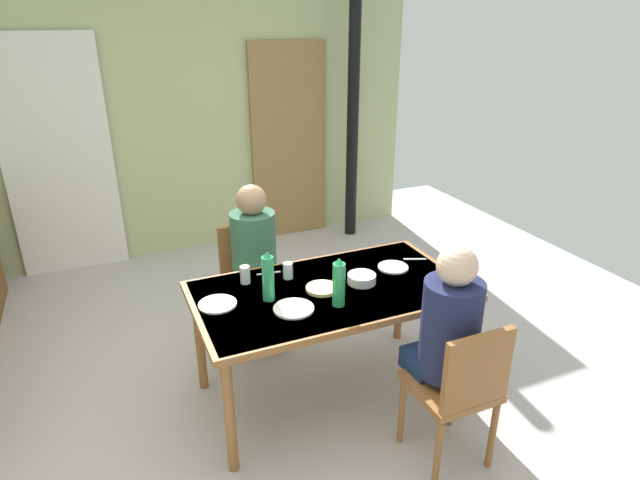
{
  "coord_description": "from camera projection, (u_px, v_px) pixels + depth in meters",
  "views": [
    {
      "loc": [
        -0.79,
        -2.53,
        2.23
      ],
      "look_at": [
        0.36,
        0.12,
        1.0
      ],
      "focal_mm": 29.89,
      "sensor_mm": 36.0,
      "label": 1
    }
  ],
  "objects": [
    {
      "name": "cutlery_knife_near",
      "position": [
        415.0,
        259.0,
        3.48
      ],
      "size": [
        0.14,
        0.07,
        0.0
      ],
      "primitive_type": "cube",
      "rotation": [
        0.0,
        0.0,
        2.74
      ],
      "color": "silver",
      "rests_on": "dining_table"
    },
    {
      "name": "water_bottle_green_far",
      "position": [
        339.0,
        283.0,
        2.89
      ],
      "size": [
        0.07,
        0.07,
        0.29
      ],
      "color": "#2DA45A",
      "rests_on": "dining_table"
    },
    {
      "name": "chair_far_diner",
      "position": [
        251.0,
        278.0,
        3.78
      ],
      "size": [
        0.4,
        0.4,
        0.87
      ],
      "rotation": [
        0.0,
        0.0,
        3.14
      ],
      "color": "#945C30",
      "rests_on": "ground_plane"
    },
    {
      "name": "person_far_diner",
      "position": [
        254.0,
        249.0,
        3.56
      ],
      "size": [
        0.3,
        0.37,
        0.77
      ],
      "rotation": [
        0.0,
        0.0,
        3.14
      ],
      "color": "#376E4A",
      "rests_on": "ground_plane"
    },
    {
      "name": "dinner_plate_near_right",
      "position": [
        294.0,
        309.0,
        2.89
      ],
      "size": [
        0.22,
        0.22,
        0.01
      ],
      "primitive_type": "cylinder",
      "color": "white",
      "rests_on": "dining_table"
    },
    {
      "name": "wall_back",
      "position": [
        178.0,
        125.0,
        5.07
      ],
      "size": [
        4.78,
        0.1,
        2.51
      ],
      "primitive_type": "cube",
      "color": "#B3BD86",
      "rests_on": "ground_plane"
    },
    {
      "name": "chair_near_diner",
      "position": [
        460.0,
        387.0,
        2.68
      ],
      "size": [
        0.4,
        0.4,
        0.87
      ],
      "color": "#945C30",
      "rests_on": "ground_plane"
    },
    {
      "name": "water_bottle_green_near",
      "position": [
        268.0,
        277.0,
        2.94
      ],
      "size": [
        0.07,
        0.07,
        0.3
      ],
      "color": "#2F9C5E",
      "rests_on": "dining_table"
    },
    {
      "name": "curtain_panel",
      "position": [
        59.0,
        159.0,
        4.67
      ],
      "size": [
        0.9,
        0.03,
        2.11
      ],
      "primitive_type": "cube",
      "color": "white",
      "rests_on": "ground_plane"
    },
    {
      "name": "dinner_plate_near_left",
      "position": [
        218.0,
        304.0,
        2.93
      ],
      "size": [
        0.21,
        0.21,
        0.01
      ],
      "primitive_type": "cylinder",
      "color": "white",
      "rests_on": "dining_table"
    },
    {
      "name": "stove_pipe_column",
      "position": [
        353.0,
        118.0,
        5.39
      ],
      "size": [
        0.12,
        0.12,
        2.51
      ],
      "primitive_type": "cylinder",
      "color": "black",
      "rests_on": "ground_plane"
    },
    {
      "name": "cutlery_knife_far",
      "position": [
        443.0,
        286.0,
        3.14
      ],
      "size": [
        0.15,
        0.06,
        0.0
      ],
      "primitive_type": "cube",
      "rotation": [
        0.0,
        0.0,
        2.85
      ],
      "color": "silver",
      "rests_on": "dining_table"
    },
    {
      "name": "person_near_diner",
      "position": [
        449.0,
        325.0,
        2.68
      ],
      "size": [
        0.3,
        0.37,
        0.77
      ],
      "color": "#15294C",
      "rests_on": "ground_plane"
    },
    {
      "name": "dining_table",
      "position": [
        330.0,
        299.0,
        3.14
      ],
      "size": [
        1.59,
        0.88,
        0.75
      ],
      "color": "#945C30",
      "rests_on": "ground_plane"
    },
    {
      "name": "cutlery_fork_near",
      "position": [
        269.0,
        273.0,
        3.29
      ],
      "size": [
        0.15,
        0.03,
        0.0
      ],
      "primitive_type": "cube",
      "rotation": [
        0.0,
        0.0,
        3.03
      ],
      "color": "silver",
      "rests_on": "dining_table"
    },
    {
      "name": "serving_bowl_center",
      "position": [
        362.0,
        279.0,
        3.17
      ],
      "size": [
        0.17,
        0.17,
        0.05
      ],
      "primitive_type": "cylinder",
      "color": "silver",
      "rests_on": "dining_table"
    },
    {
      "name": "bread_plate_sliced",
      "position": [
        322.0,
        288.0,
        3.09
      ],
      "size": [
        0.19,
        0.19,
        0.02
      ],
      "primitive_type": "cylinder",
      "color": "#DBB77A",
      "rests_on": "dining_table"
    },
    {
      "name": "dinner_plate_far_center",
      "position": [
        393.0,
        267.0,
        3.36
      ],
      "size": [
        0.19,
        0.19,
        0.01
      ],
      "primitive_type": "cylinder",
      "color": "white",
      "rests_on": "dining_table"
    },
    {
      "name": "door_wooden",
      "position": [
        289.0,
        143.0,
        5.5
      ],
      "size": [
        0.8,
        0.05,
        2.0
      ],
      "primitive_type": "cube",
      "color": "olive",
      "rests_on": "ground_plane"
    },
    {
      "name": "drinking_glass_by_near_diner",
      "position": [
        288.0,
        271.0,
        3.22
      ],
      "size": [
        0.06,
        0.06,
        0.1
      ],
      "primitive_type": "cylinder",
      "color": "silver",
      "rests_on": "dining_table"
    },
    {
      "name": "drinking_glass_by_far_diner",
      "position": [
        245.0,
        275.0,
        3.16
      ],
      "size": [
        0.06,
        0.06,
        0.11
      ],
      "primitive_type": "cylinder",
      "color": "silver",
      "rests_on": "dining_table"
    },
    {
      "name": "ground_plane",
      "position": [
        274.0,
        404.0,
        3.3
      ],
      "size": [
        6.96,
        6.96,
        0.0
      ],
      "primitive_type": "plane",
      "color": "#BBB1B1"
    }
  ]
}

